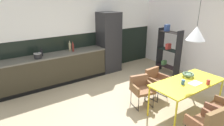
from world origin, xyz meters
TOP-DOWN VIEW (x-y plane):
  - ground_plane at (0.00, 0.00)m, footprint 7.90×7.90m
  - back_wall_splashback_dark at (0.00, 2.92)m, footprint 6.08×0.12m
  - back_wall_panel_upper at (0.00, 2.92)m, footprint 6.08×0.12m
  - side_wall_right at (2.98, 0.00)m, footprint 0.12×5.96m
  - kitchen_counter at (-1.23, 2.56)m, footprint 3.35×0.63m
  - refrigerator_column at (0.80, 2.56)m, footprint 0.69×0.60m
  - dining_table at (0.77, -0.63)m, footprint 1.72×0.79m
  - armchair_near_window at (0.73, 0.28)m, footprint 0.52×0.50m
  - armchair_corner_seat at (0.80, -1.44)m, footprint 0.52×0.51m
  - armchair_head_of_table at (0.15, 0.19)m, footprint 0.57×0.56m
  - armchair_facing_counter at (0.12, -1.50)m, footprint 0.54×0.52m
  - fruit_bowl at (1.01, -0.46)m, footprint 0.27×0.27m
  - open_book at (0.82, -0.77)m, footprint 0.29×0.19m
  - mug_wide_latte at (1.01, -0.94)m, footprint 0.12×0.07m
  - mug_glass_clear at (0.57, -0.64)m, footprint 0.12×0.07m
  - cooking_pot at (-1.62, 2.44)m, footprint 0.21×0.21m
  - bottle_vinegar_dark at (-1.47, 2.60)m, footprint 0.07×0.07m
  - bottle_spice_small at (-0.52, 2.56)m, footprint 0.07×0.07m
  - bottle_oil_tall at (-0.58, 2.67)m, footprint 0.07×0.07m
  - open_shelf_unit at (2.30, 1.20)m, footprint 0.30×0.79m
  - pendant_lamp_over_table_near at (0.77, -0.65)m, footprint 0.38×0.38m

SIDE VIEW (x-z plane):
  - ground_plane at x=0.00m, z-range 0.00..0.00m
  - kitchen_counter at x=-1.23m, z-range 0.00..0.92m
  - armchair_head_of_table at x=0.15m, z-range 0.12..0.84m
  - armchair_facing_counter at x=0.12m, z-range 0.10..0.89m
  - armchair_near_window at x=0.73m, z-range 0.12..0.89m
  - armchair_corner_seat at x=0.80m, z-range 0.12..0.90m
  - back_wall_splashback_dark at x=0.00m, z-range 0.00..1.37m
  - dining_table at x=0.77m, z-range 0.33..1.08m
  - open_book at x=0.82m, z-range 0.75..0.77m
  - mug_glass_clear at x=0.57m, z-range 0.75..0.86m
  - mug_wide_latte at x=1.01m, z-range 0.75..0.86m
  - fruit_bowl at x=1.01m, z-range 0.77..0.86m
  - open_shelf_unit at x=2.30m, z-range 0.01..1.66m
  - cooking_pot at x=-1.62m, z-range 0.91..1.08m
  - bottle_vinegar_dark at x=-1.47m, z-range 0.90..1.13m
  - refrigerator_column at x=0.80m, z-range 0.00..2.05m
  - bottle_spice_small at x=-0.52m, z-range 0.89..1.19m
  - bottle_oil_tall at x=-0.58m, z-range 0.89..1.21m
  - side_wall_right at x=2.98m, z-range 0.00..2.74m
  - pendant_lamp_over_table_near at x=0.77m, z-range 1.33..2.33m
  - back_wall_panel_upper at x=0.00m, z-range 1.37..2.74m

